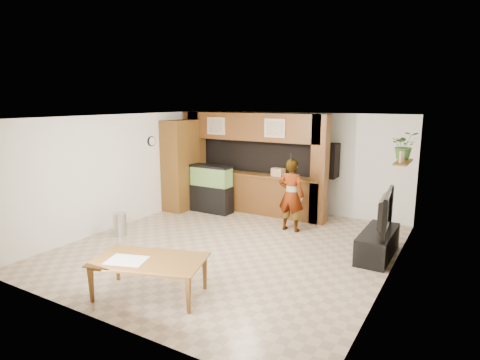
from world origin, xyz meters
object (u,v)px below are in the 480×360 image
Objects in this scene: person at (291,195)px; dining_table at (149,278)px; pantry_cabinet at (181,165)px; television at (380,211)px; aquarium at (211,189)px.

dining_table is (-0.58, -3.97, -0.53)m from person.
dining_table is at bearing -57.07° from pantry_cabinet.
television reaches higher than dining_table.
person is at bearing 68.70° from television.
pantry_cabinet is at bearing 104.90° from dining_table.
aquarium is 4.74m from dining_table.
person is 1.00× the size of dining_table.
television is (5.35, -0.82, -0.32)m from pantry_cabinet.
television is (4.47, -0.97, 0.27)m from aquarium.
pantry_cabinet reaches higher than person.
aquarium is (0.88, 0.15, -0.59)m from pantry_cabinet.
pantry_cabinet reaches higher than aquarium.
dining_table is at bearing 137.00° from television.
pantry_cabinet reaches higher than dining_table.
pantry_cabinet is 3.34m from person.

